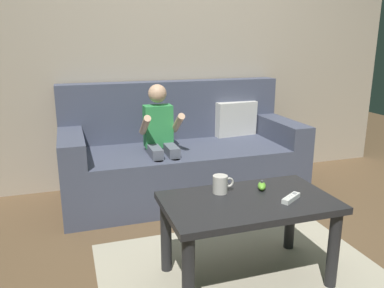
{
  "coord_description": "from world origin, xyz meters",
  "views": [
    {
      "loc": [
        -0.97,
        -1.81,
        1.24
      ],
      "look_at": [
        -0.23,
        0.48,
        0.59
      ],
      "focal_mm": 36.3,
      "sensor_mm": 36.0,
      "label": 1
    }
  ],
  "objects_px": {
    "nunchuk_lime": "(261,186)",
    "coffee_mug": "(221,184)",
    "game_remote_white_near_edge": "(291,198)",
    "coffee_table": "(248,214)",
    "couch": "(182,157)",
    "person_seated_on_couch": "(161,138)"
  },
  "relations": [
    {
      "from": "game_remote_white_near_edge",
      "to": "coffee_table",
      "type": "bearing_deg",
      "value": 158.8
    },
    {
      "from": "couch",
      "to": "nunchuk_lime",
      "type": "relative_size",
      "value": 18.88
    },
    {
      "from": "coffee_table",
      "to": "game_remote_white_near_edge",
      "type": "relative_size",
      "value": 6.36
    },
    {
      "from": "person_seated_on_couch",
      "to": "couch",
      "type": "bearing_deg",
      "value": 39.9
    },
    {
      "from": "couch",
      "to": "game_remote_white_near_edge",
      "type": "bearing_deg",
      "value": -82.58
    },
    {
      "from": "person_seated_on_couch",
      "to": "game_remote_white_near_edge",
      "type": "relative_size",
      "value": 6.73
    },
    {
      "from": "nunchuk_lime",
      "to": "coffee_table",
      "type": "bearing_deg",
      "value": -140.64
    },
    {
      "from": "person_seated_on_couch",
      "to": "coffee_table",
      "type": "bearing_deg",
      "value": -79.73
    },
    {
      "from": "game_remote_white_near_edge",
      "to": "coffee_mug",
      "type": "distance_m",
      "value": 0.37
    },
    {
      "from": "coffee_table",
      "to": "nunchuk_lime",
      "type": "bearing_deg",
      "value": 39.36
    },
    {
      "from": "couch",
      "to": "person_seated_on_couch",
      "type": "xyz_separation_m",
      "value": [
        -0.22,
        -0.18,
        0.22
      ]
    },
    {
      "from": "person_seated_on_couch",
      "to": "coffee_mug",
      "type": "height_order",
      "value": "person_seated_on_couch"
    },
    {
      "from": "nunchuk_lime",
      "to": "coffee_mug",
      "type": "distance_m",
      "value": 0.23
    },
    {
      "from": "person_seated_on_couch",
      "to": "nunchuk_lime",
      "type": "xyz_separation_m",
      "value": [
        0.32,
        -0.98,
        -0.06
      ]
    },
    {
      "from": "couch",
      "to": "person_seated_on_couch",
      "type": "bearing_deg",
      "value": -140.1
    },
    {
      "from": "coffee_table",
      "to": "game_remote_white_near_edge",
      "type": "height_order",
      "value": "game_remote_white_near_edge"
    },
    {
      "from": "couch",
      "to": "coffee_mug",
      "type": "bearing_deg",
      "value": -96.31
    },
    {
      "from": "game_remote_white_near_edge",
      "to": "coffee_mug",
      "type": "bearing_deg",
      "value": 145.54
    },
    {
      "from": "game_remote_white_near_edge",
      "to": "coffee_mug",
      "type": "height_order",
      "value": "coffee_mug"
    },
    {
      "from": "game_remote_white_near_edge",
      "to": "nunchuk_lime",
      "type": "relative_size",
      "value": 1.37
    },
    {
      "from": "nunchuk_lime",
      "to": "coffee_mug",
      "type": "bearing_deg",
      "value": 173.09
    },
    {
      "from": "game_remote_white_near_edge",
      "to": "coffee_mug",
      "type": "relative_size",
      "value": 1.17
    }
  ]
}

